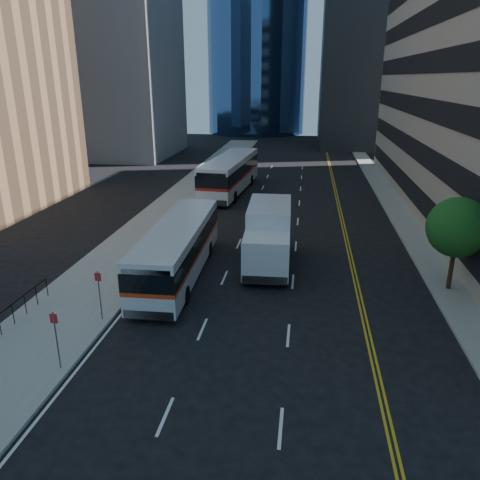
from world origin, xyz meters
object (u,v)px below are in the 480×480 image
Objects in this scene: street_tree at (458,228)px; box_truck at (269,235)px; bus_rear at (230,173)px; bus_front at (178,248)px.

box_truck is at bearing 166.09° from street_tree.
bus_rear is 19.67m from box_truck.
street_tree is 26.55m from bus_rear.
bus_front is (-15.20, -0.03, -1.93)m from street_tree.
street_tree is 10.59m from box_truck.
bus_rear reaches higher than bus_front.
street_tree is 15.32m from bus_front.
box_truck is (-10.15, 2.51, -1.72)m from street_tree.
street_tree reaches higher than bus_rear.
bus_front is 5.66m from box_truck.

